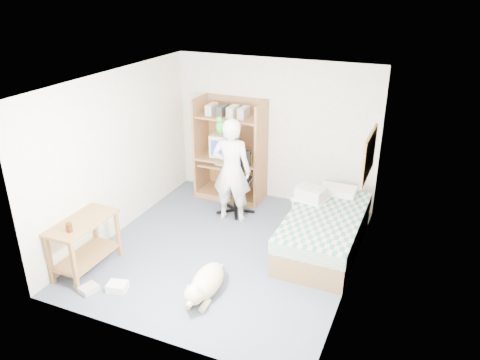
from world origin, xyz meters
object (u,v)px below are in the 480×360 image
(computer_hutch, at_px, (231,153))
(bed, at_px, (324,231))
(person, at_px, (232,171))
(dog, at_px, (205,283))
(office_chair, at_px, (236,191))
(side_desk, at_px, (84,238))
(printer_cart, at_px, (310,209))

(computer_hutch, bearing_deg, bed, -29.29)
(person, bearing_deg, computer_hutch, -73.79)
(bed, height_order, dog, bed)
(person, xyz_separation_m, dog, (0.53, -1.98, -0.69))
(computer_hutch, relative_size, bed, 0.89)
(bed, xyz_separation_m, office_chair, (-1.68, 0.60, 0.08))
(office_chair, xyz_separation_m, dog, (0.58, -2.29, -0.19))
(side_desk, relative_size, printer_cart, 1.73)
(side_desk, distance_m, person, 2.47)
(bed, relative_size, office_chair, 1.94)
(dog, relative_size, printer_cart, 1.89)
(office_chair, height_order, dog, office_chair)
(person, bearing_deg, dog, 96.52)
(printer_cart, bearing_deg, computer_hutch, 168.62)
(printer_cart, bearing_deg, office_chair, -176.37)
(office_chair, bearing_deg, side_desk, -124.12)
(computer_hutch, xyz_separation_m, bed, (2.00, -1.12, -0.53))
(computer_hutch, xyz_separation_m, dog, (0.90, -2.81, -0.64))
(dog, distance_m, printer_cart, 2.23)
(side_desk, height_order, person, person)
(dog, bearing_deg, computer_hutch, 103.92)
(computer_hutch, bearing_deg, printer_cart, -23.37)
(dog, bearing_deg, printer_cart, 66.25)
(office_chair, height_order, person, person)
(office_chair, xyz_separation_m, printer_cart, (1.34, -0.20, 0.01))
(bed, xyz_separation_m, person, (-1.62, 0.30, 0.58))
(person, height_order, printer_cart, person)
(side_desk, relative_size, dog, 0.92)
(side_desk, relative_size, person, 0.58)
(printer_cart, bearing_deg, side_desk, -126.49)
(dog, bearing_deg, side_desk, -179.71)
(person, distance_m, dog, 2.16)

